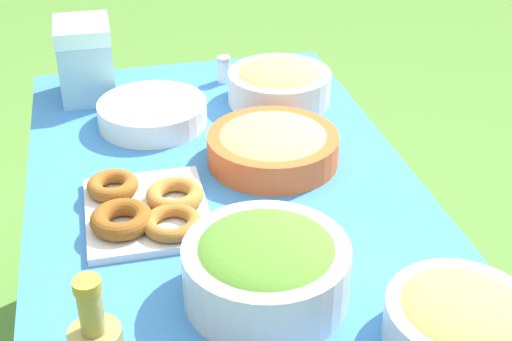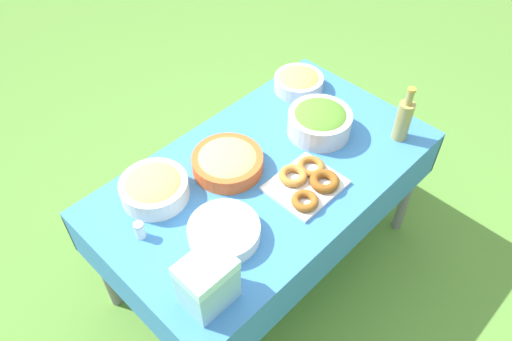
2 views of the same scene
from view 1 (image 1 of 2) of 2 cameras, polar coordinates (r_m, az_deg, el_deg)
picnic_table at (r=1.56m, az=-2.21°, el=-4.60°), size 1.46×0.84×0.69m
salad_bowl at (r=1.21m, az=0.90°, el=-7.63°), size 0.28×0.28×0.13m
pasta_bowl at (r=1.60m, az=1.36°, el=2.07°), size 0.30×0.30×0.09m
donut_platter at (r=1.44m, az=-8.84°, el=-3.00°), size 0.31×0.27×0.05m
plate_stack at (r=1.79m, az=-8.27°, el=4.56°), size 0.27×0.27×0.06m
bread_bowl at (r=1.89m, az=1.89°, el=7.00°), size 0.27×0.27×0.10m
fruit_bowl at (r=1.18m, az=16.08°, el=-11.34°), size 0.24×0.24×0.09m
cooler_box at (r=1.95m, az=-13.49°, el=8.63°), size 0.18×0.14×0.21m
salt_shaker at (r=2.01m, az=-2.58°, el=8.10°), size 0.04×0.04×0.07m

